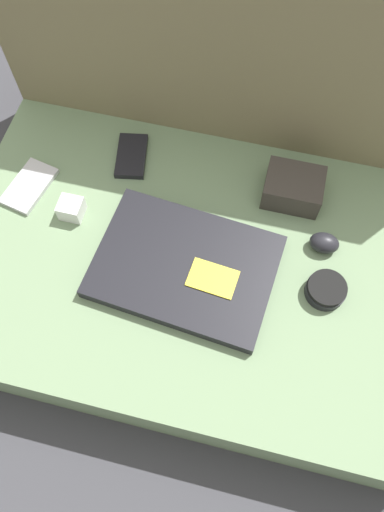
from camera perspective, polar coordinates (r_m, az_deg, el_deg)
ground_plane at (r=1.12m, az=0.00°, el=-3.94°), size 8.00×8.00×0.00m
couch_seat at (r=1.05m, az=0.00°, el=-2.34°), size 0.96×0.62×0.16m
couch_backrest at (r=1.11m, az=5.38°, el=21.40°), size 0.96×0.20×0.58m
laptop at (r=0.96m, az=-0.79°, el=-1.21°), size 0.36×0.27×0.03m
computer_mouse at (r=1.01m, az=14.88°, el=1.46°), size 0.06×0.04×0.04m
speaker_puck at (r=0.97m, az=15.06°, el=-3.75°), size 0.08×0.08×0.03m
phone_silver at (r=1.11m, az=-18.11°, el=7.61°), size 0.09×0.13×0.01m
phone_black at (r=1.10m, az=-6.93°, el=11.28°), size 0.08×0.12×0.01m
camera_pouch at (r=1.04m, az=11.48°, el=7.65°), size 0.12×0.09×0.06m
charger_brick at (r=1.04m, az=-13.63°, el=5.28°), size 0.05×0.04×0.04m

